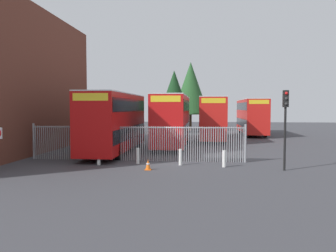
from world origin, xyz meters
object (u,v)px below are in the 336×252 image
object	(u,v)px
double_decker_bus_behind_fence_left	(172,119)
bollard_near_left	(99,157)
traffic_cone_by_gate	(148,165)
double_decker_bus_near_gate	(115,120)
bollard_near_right	(180,157)
double_decker_bus_behind_fence_right	(212,117)
double_decker_bus_far_back	(251,115)
bollard_center_front	(138,156)
bollard_far_right	(224,159)
traffic_light_kerbside	(285,115)

from	to	relation	value
double_decker_bus_behind_fence_left	bollard_near_left	bearing A→B (deg)	-109.70
bollard_near_left	traffic_cone_by_gate	distance (m)	3.41
double_decker_bus_near_gate	bollard_near_left	xyz separation A→B (m)	(0.41, -5.25, -1.95)
bollard_near_left	bollard_near_right	world-z (taller)	same
double_decker_bus_behind_fence_right	bollard_near_right	distance (m)	15.88
double_decker_bus_behind_fence_right	double_decker_bus_far_back	xyz separation A→B (m)	(5.13, 7.16, 0.00)
double_decker_bus_far_back	bollard_near_left	distance (m)	26.24
double_decker_bus_behind_fence_right	bollard_near_right	bearing A→B (deg)	-98.17
double_decker_bus_far_back	bollard_near_right	world-z (taller)	double_decker_bus_far_back
bollard_center_front	bollard_far_right	world-z (taller)	same
double_decker_bus_near_gate	double_decker_bus_behind_fence_right	world-z (taller)	same
traffic_cone_by_gate	bollard_far_right	bearing A→B (deg)	16.95
double_decker_bus_near_gate	bollard_near_right	xyz separation A→B (m)	(5.22, -4.85, -1.95)
bollard_far_right	traffic_light_kerbside	size ratio (longest dim) A/B	0.22
double_decker_bus_near_gate	bollard_far_right	bearing A→B (deg)	-34.21
double_decker_bus_far_back	bollard_near_left	xyz separation A→B (m)	(-12.17, -23.16, -1.95)
double_decker_bus_behind_fence_right	double_decker_bus_far_back	bearing A→B (deg)	54.38
traffic_cone_by_gate	bollard_near_right	bearing A→B (deg)	45.32
traffic_cone_by_gate	double_decker_bus_far_back	bearing A→B (deg)	69.74
double_decker_bus_near_gate	double_decker_bus_far_back	bearing A→B (deg)	54.90
double_decker_bus_behind_fence_right	bollard_center_front	bearing A→B (deg)	-107.46
bollard_far_right	traffic_light_kerbside	bearing A→B (deg)	-11.72
bollard_near_left	bollard_center_front	world-z (taller)	same
double_decker_bus_near_gate	double_decker_bus_far_back	distance (m)	21.89
double_decker_bus_behind_fence_left	double_decker_bus_far_back	bearing A→B (deg)	57.09
bollard_near_left	traffic_light_kerbside	world-z (taller)	traffic_light_kerbside
bollard_center_front	traffic_light_kerbside	xyz separation A→B (m)	(8.26, -1.29, 2.51)
bollard_center_front	bollard_far_right	bearing A→B (deg)	-7.10
bollard_far_right	bollard_near_left	bearing A→B (deg)	180.00
bollard_near_left	traffic_cone_by_gate	world-z (taller)	bollard_near_left
double_decker_bus_behind_fence_left	double_decker_bus_behind_fence_right	size ratio (longest dim) A/B	1.00
bollard_near_left	bollard_far_right	xyz separation A→B (m)	(7.31, -0.00, 0.00)
double_decker_bus_near_gate	traffic_cone_by_gate	world-z (taller)	double_decker_bus_near_gate
double_decker_bus_behind_fence_right	traffic_cone_by_gate	xyz separation A→B (m)	(-3.89, -17.27, -2.13)
bollard_center_front	bollard_near_right	size ratio (longest dim) A/B	1.00
double_decker_bus_near_gate	bollard_near_left	distance (m)	5.62
bollard_near_left	bollard_far_right	bearing A→B (deg)	-0.00
double_decker_bus_far_back	bollard_near_right	size ratio (longest dim) A/B	11.38
bollard_near_left	bollard_far_right	size ratio (longest dim) A/B	1.00
bollard_near_left	traffic_light_kerbside	size ratio (longest dim) A/B	0.22
double_decker_bus_far_back	traffic_cone_by_gate	xyz separation A→B (m)	(-9.02, -24.43, -2.13)
bollard_center_front	bollard_far_right	xyz separation A→B (m)	(5.10, -0.64, 0.00)
double_decker_bus_near_gate	double_decker_bus_behind_fence_left	world-z (taller)	same
double_decker_bus_behind_fence_right	bollard_center_front	xyz separation A→B (m)	(-4.83, -15.36, -1.95)
double_decker_bus_near_gate	bollard_far_right	xyz separation A→B (m)	(7.72, -5.25, -1.95)
bollard_near_left	double_decker_bus_far_back	bearing A→B (deg)	62.27
double_decker_bus_behind_fence_right	bollard_near_right	world-z (taller)	double_decker_bus_behind_fence_right
double_decker_bus_behind_fence_right	traffic_light_kerbside	bearing A→B (deg)	-78.37
double_decker_bus_near_gate	bollard_far_right	world-z (taller)	double_decker_bus_near_gate
double_decker_bus_behind_fence_left	bollard_near_right	bearing A→B (deg)	-81.96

